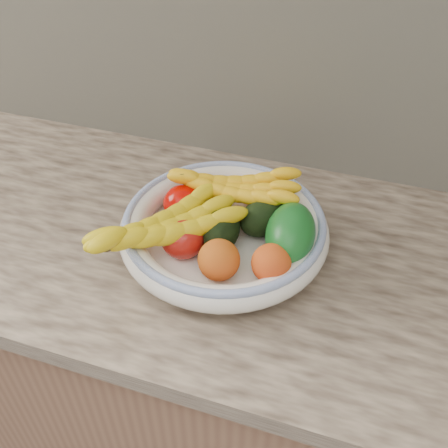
% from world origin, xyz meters
% --- Properties ---
extents(kitchen_counter, '(2.44, 0.66, 1.40)m').
position_xyz_m(kitchen_counter, '(0.00, 1.69, 0.46)').
color(kitchen_counter, brown).
rests_on(kitchen_counter, ground).
extents(fruit_bowl, '(0.39, 0.39, 0.08)m').
position_xyz_m(fruit_bowl, '(0.00, 1.66, 0.95)').
color(fruit_bowl, white).
rests_on(fruit_bowl, kitchen_counter).
extents(clementine_back_left, '(0.06, 0.06, 0.05)m').
position_xyz_m(clementine_back_left, '(-0.03, 1.74, 0.95)').
color(clementine_back_left, '#DF5F04').
rests_on(clementine_back_left, fruit_bowl).
extents(clementine_back_right, '(0.06, 0.06, 0.05)m').
position_xyz_m(clementine_back_right, '(0.03, 1.77, 0.95)').
color(clementine_back_right, orange).
rests_on(clementine_back_right, fruit_bowl).
extents(tomato_left, '(0.08, 0.08, 0.07)m').
position_xyz_m(tomato_left, '(-0.09, 1.69, 0.96)').
color(tomato_left, '#B90500').
rests_on(tomato_left, fruit_bowl).
extents(tomato_near_left, '(0.10, 0.10, 0.07)m').
position_xyz_m(tomato_near_left, '(-0.06, 1.60, 0.96)').
color(tomato_near_left, '#AB170F').
rests_on(tomato_near_left, fruit_bowl).
extents(avocado_center, '(0.07, 0.10, 0.07)m').
position_xyz_m(avocado_center, '(0.00, 1.64, 0.96)').
color(avocado_center, black).
rests_on(avocado_center, fruit_bowl).
extents(avocado_right, '(0.12, 0.13, 0.07)m').
position_xyz_m(avocado_right, '(0.07, 1.70, 0.96)').
color(avocado_right, black).
rests_on(avocado_right, fruit_bowl).
extents(green_mango, '(0.13, 0.15, 0.12)m').
position_xyz_m(green_mango, '(0.12, 1.65, 0.98)').
color(green_mango, '#10571A').
rests_on(green_mango, fruit_bowl).
extents(peach_front, '(0.09, 0.09, 0.07)m').
position_xyz_m(peach_front, '(0.02, 1.56, 0.97)').
color(peach_front, orange).
rests_on(peach_front, fruit_bowl).
extents(peach_right, '(0.08, 0.08, 0.07)m').
position_xyz_m(peach_right, '(0.11, 1.58, 0.97)').
color(peach_right, orange).
rests_on(peach_right, fruit_bowl).
extents(banana_bunch_back, '(0.28, 0.15, 0.08)m').
position_xyz_m(banana_bunch_back, '(-0.00, 1.73, 0.99)').
color(banana_bunch_back, yellow).
rests_on(banana_bunch_back, fruit_bowl).
extents(banana_bunch_front, '(0.28, 0.31, 0.08)m').
position_xyz_m(banana_bunch_front, '(-0.08, 1.59, 0.98)').
color(banana_bunch_front, yellow).
rests_on(banana_bunch_front, fruit_bowl).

